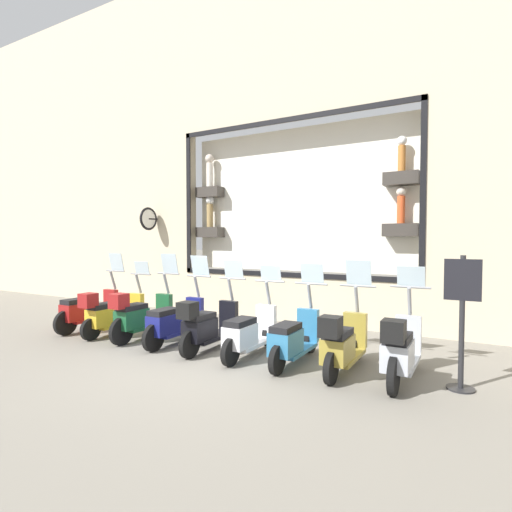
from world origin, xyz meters
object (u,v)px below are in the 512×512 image
at_px(scooter_navy_5, 174,322).
at_px(scooter_green_6, 140,316).
at_px(shop_sign_post, 462,317).
at_px(scooter_red_8, 88,310).
at_px(scooter_black_4, 207,326).
at_px(scooter_yellow_7, 111,314).
at_px(scooter_olive_1, 342,343).
at_px(scooter_white_3, 249,333).
at_px(scooter_silver_0, 400,350).
at_px(scooter_teal_2, 293,339).

height_order(scooter_navy_5, scooter_green_6, scooter_green_6).
distance_m(scooter_navy_5, shop_sign_post, 4.91).
relative_size(scooter_red_8, shop_sign_post, 1.00).
relative_size(scooter_black_4, scooter_green_6, 0.99).
relative_size(scooter_black_4, scooter_yellow_7, 1.00).
height_order(scooter_olive_1, scooter_white_3, scooter_olive_1).
xyz_separation_m(scooter_white_3, scooter_red_8, (0.01, 4.13, 0.03)).
height_order(scooter_olive_1, scooter_black_4, scooter_olive_1).
bearing_deg(scooter_silver_0, scooter_teal_2, 88.11).
bearing_deg(scooter_teal_2, scooter_white_3, 90.11).
relative_size(scooter_navy_5, scooter_yellow_7, 1.01).
bearing_deg(scooter_yellow_7, scooter_silver_0, -89.87).
distance_m(scooter_olive_1, scooter_green_6, 4.13).
relative_size(scooter_olive_1, scooter_yellow_7, 1.00).
relative_size(scooter_green_6, shop_sign_post, 1.00).
distance_m(scooter_black_4, scooter_green_6, 1.65).
xyz_separation_m(scooter_black_4, scooter_green_6, (0.01, 1.65, 0.02)).
distance_m(scooter_olive_1, scooter_red_8, 5.79).
height_order(scooter_silver_0, scooter_yellow_7, scooter_silver_0).
distance_m(scooter_green_6, shop_sign_post, 5.73).
height_order(scooter_silver_0, scooter_green_6, scooter_green_6).
relative_size(scooter_white_3, scooter_red_8, 0.99).
bearing_deg(scooter_silver_0, scooter_black_4, 90.09).
bearing_deg(scooter_yellow_7, scooter_white_3, -88.85).
height_order(scooter_green_6, scooter_red_8, scooter_green_6).
bearing_deg(scooter_black_4, scooter_green_6, 89.61).
bearing_deg(scooter_white_3, scooter_red_8, 89.86).
xyz_separation_m(scooter_olive_1, scooter_red_8, (0.07, 5.79, -0.02)).
distance_m(scooter_olive_1, scooter_teal_2, 0.83).
relative_size(scooter_black_4, shop_sign_post, 1.00).
distance_m(scooter_white_3, scooter_yellow_7, 3.31).
xyz_separation_m(scooter_green_6, scooter_red_8, (0.06, 1.65, -0.04)).
bearing_deg(scooter_silver_0, scooter_navy_5, 89.15).
relative_size(scooter_navy_5, shop_sign_post, 1.00).
xyz_separation_m(scooter_navy_5, scooter_red_8, (0.00, 2.48, 0.01)).
distance_m(scooter_teal_2, scooter_navy_5, 2.48).
bearing_deg(shop_sign_post, scooter_red_8, 90.71).
bearing_deg(scooter_olive_1, scooter_silver_0, -89.54).
xyz_separation_m(scooter_silver_0, scooter_black_4, (-0.01, 3.31, -0.01)).
height_order(scooter_white_3, scooter_yellow_7, scooter_white_3).
height_order(scooter_white_3, shop_sign_post, shop_sign_post).
xyz_separation_m(scooter_silver_0, scooter_red_8, (0.06, 6.61, -0.04)).
bearing_deg(scooter_red_8, scooter_green_6, -91.99).
bearing_deg(scooter_white_3, scooter_teal_2, -89.89).
bearing_deg(scooter_navy_5, scooter_red_8, 89.95).
height_order(scooter_olive_1, scooter_green_6, scooter_green_6).
xyz_separation_m(scooter_olive_1, scooter_white_3, (0.06, 1.65, -0.05)).
relative_size(scooter_silver_0, scooter_navy_5, 1.00).
distance_m(scooter_olive_1, scooter_white_3, 1.65).
distance_m(scooter_olive_1, shop_sign_post, 1.66).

